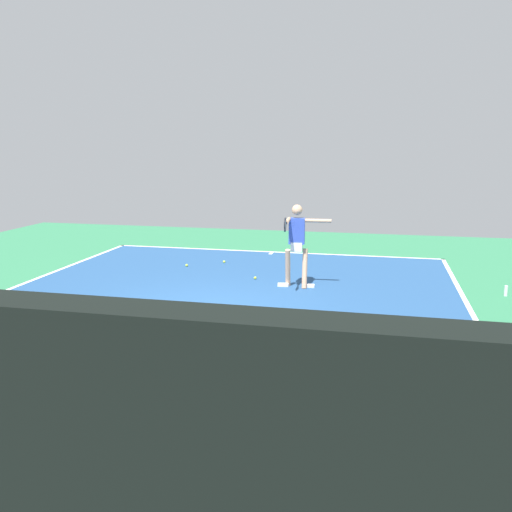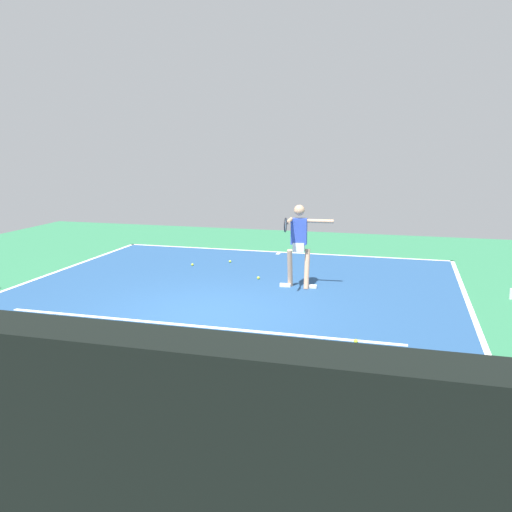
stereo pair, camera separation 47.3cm
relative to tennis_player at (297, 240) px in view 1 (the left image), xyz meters
name	(u,v)px [view 1 (the left image)]	position (x,y,z in m)	size (l,w,h in m)	color
ground_plane	(208,315)	(1.29, 2.31, -1.06)	(20.51, 20.51, 0.00)	#2D754C
court_surface	(208,314)	(1.29, 2.31, -1.06)	(9.64, 12.45, 0.00)	navy
court_line_baseline_near	(272,252)	(1.29, -3.86, -1.06)	(9.64, 0.10, 0.01)	white
court_line_sideline_left	(483,334)	(-3.48, 2.31, -1.06)	(0.10, 12.45, 0.01)	white
court_line_service	(196,326)	(1.29, 3.01, -1.06)	(7.23, 0.10, 0.01)	white
court_line_centre_mark	(271,253)	(1.29, -3.66, -1.06)	(0.10, 0.30, 0.01)	white
tennis_player	(297,240)	(0.00, 0.00, 0.00)	(1.14, 1.25, 1.83)	tan
tennis_ball_by_sideline	(255,278)	(1.04, -0.51, -1.03)	(0.07, 0.07, 0.07)	#CCE033
tennis_ball_near_player	(362,340)	(-1.53, 3.12, -1.03)	(0.07, 0.07, 0.07)	yellow
tennis_ball_near_service_line	(187,265)	(3.07, -1.46, -1.03)	(0.07, 0.07, 0.07)	#CCE033
tennis_ball_far_corner	(224,262)	(2.25, -2.09, -1.03)	(0.07, 0.07, 0.07)	#C6E53D
water_bottle	(506,291)	(-4.34, -0.26, -0.95)	(0.07, 0.07, 0.22)	white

